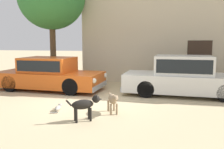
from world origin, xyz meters
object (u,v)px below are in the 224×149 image
parked_sedan_nearest (49,74)px  stray_cat (58,108)px  stray_dog_spotted (86,104)px  parked_sedan_second (184,76)px  stray_dog_tan (113,100)px

parked_sedan_nearest → stray_cat: size_ratio=7.62×
stray_cat → stray_dog_spotted: bearing=-130.5°
parked_sedan_nearest → parked_sedan_second: bearing=3.6°
stray_dog_spotted → stray_dog_tan: size_ratio=0.92×
stray_dog_spotted → parked_sedan_second: bearing=21.2°
parked_sedan_second → stray_dog_spotted: parked_sedan_second is taller
parked_sedan_second → stray_dog_tan: (-2.18, -2.91, -0.34)m
parked_sedan_nearest → parked_sedan_second: 5.56m
stray_dog_tan → stray_cat: stray_dog_tan is taller
parked_sedan_nearest → stray_dog_spotted: (2.83, -3.66, -0.24)m
stray_dog_tan → stray_cat: bearing=-111.6°
stray_dog_tan → parked_sedan_nearest: bearing=-153.2°
parked_sedan_nearest → parked_sedan_second: (5.56, 0.05, 0.06)m
stray_dog_tan → stray_dog_spotted: bearing=-57.8°
parked_sedan_second → parked_sedan_nearest: bearing=-176.6°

